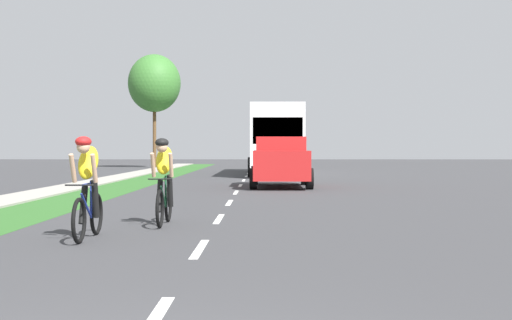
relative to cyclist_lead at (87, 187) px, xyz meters
name	(u,v)px	position (x,y,z in m)	size (l,w,h in m)	color
ground_plane	(238,189)	(1.81, 13.04, -0.81)	(120.00, 120.00, 0.00)	#38383A
grass_verge	(115,189)	(-2.45, 13.04, -0.81)	(1.88, 70.00, 0.01)	#2D6026
sidewalk_concrete	(67,188)	(-4.10, 13.04, -0.81)	(1.43, 70.00, 0.10)	#9E998E
lane_markings_center	(242,183)	(1.81, 17.04, -0.81)	(0.12, 53.80, 0.01)	white
cyclist_lead	(87,187)	(0.00, 0.00, 0.00)	(0.42, 1.72, 1.58)	black
cyclist_trailing	(164,181)	(0.89, 1.95, 0.00)	(0.42, 1.72, 1.58)	black
suv_red	(280,161)	(3.29, 14.16, 0.14)	(2.15, 4.70, 1.79)	red
bus_white	(276,137)	(3.31, 26.13, 1.17)	(2.78, 11.60, 3.48)	silver
street_tree_far	(154,83)	(-5.00, 37.41, 5.10)	(3.67, 3.67, 7.94)	brown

